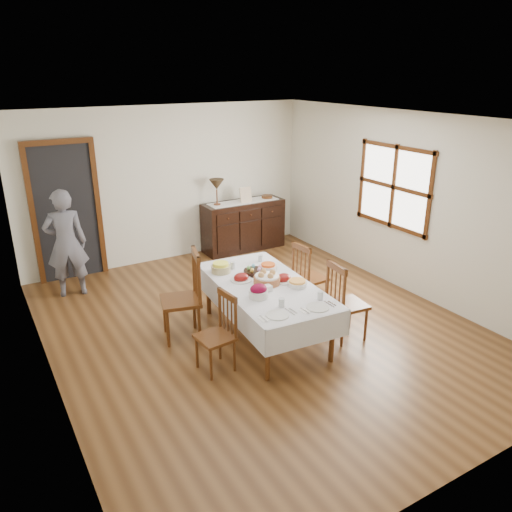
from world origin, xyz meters
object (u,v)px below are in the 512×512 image
chair_left_near (219,332)px  chair_left_far (185,295)px  person (66,240)px  chair_right_near (344,301)px  chair_right_far (308,275)px  dining_table (265,291)px  table_lamp (217,185)px  sideboard (243,225)px

chair_left_near → chair_left_far: (-0.04, 0.83, 0.11)m
chair_left_near → person: 3.05m
chair_right_near → chair_right_far: chair_right_near is taller
chair_right_near → person: person is taller
chair_right_near → chair_right_far: 0.93m
chair_left_near → chair_right_near: size_ratio=0.89×
dining_table → table_lamp: bearing=78.7°
chair_left_near → sideboard: size_ratio=0.60×
chair_left_far → chair_right_far: 1.78m
person → dining_table: bearing=134.6°
dining_table → sideboard: 3.22m
person → table_lamp: (2.64, 0.45, 0.40)m
dining_table → chair_left_near: bearing=-151.6°
chair_left_near → chair_left_far: size_ratio=0.80×
chair_left_near → table_lamp: size_ratio=1.94×
dining_table → chair_right_far: chair_right_far is taller
chair_right_far → dining_table: bearing=108.1°
chair_right_far → person: size_ratio=0.56×
dining_table → chair_left_near: 0.90m
chair_right_near → chair_right_far: (0.13, 0.92, -0.03)m
sideboard → person: 3.20m
chair_right_near → sideboard: bearing=-2.8°
chair_right_far → sideboard: (0.41, 2.55, -0.03)m
chair_left_near → person: bearing=-166.1°
dining_table → chair_left_far: 0.97m
sideboard → person: size_ratio=0.88×
chair_right_near → table_lamp: 3.57m
chair_left_far → chair_right_far: chair_left_far is taller
chair_left_near → chair_right_far: 1.89m
chair_right_far → person: bearing=48.0°
chair_right_far → chair_right_near: bearing=167.5°
chair_left_near → table_lamp: (1.64, 3.31, 0.80)m
dining_table → chair_right_far: (0.92, 0.38, -0.14)m
chair_left_near → chair_right_far: chair_right_far is taller
person → chair_right_near: bearing=139.2°
sideboard → person: bearing=-172.1°
chair_left_far → table_lamp: 3.07m
dining_table → person: bearing=130.4°
chair_right_far → person: person is taller
chair_left_far → chair_right_near: 1.93m
chair_left_far → sideboard: size_ratio=0.75×
dining_table → person: 3.09m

